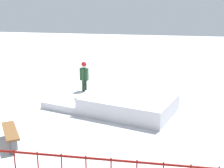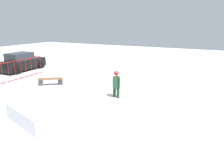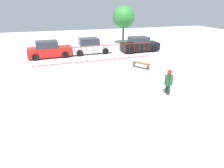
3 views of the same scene
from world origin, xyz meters
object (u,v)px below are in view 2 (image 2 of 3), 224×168
object	(u,v)px
skater	(116,85)
parked_car_black	(22,62)
skateboard	(111,98)
park_bench	(50,80)
skate_ramp	(67,105)

from	to	relation	value
skater	parked_car_black	bearing A→B (deg)	78.01
skateboard	parked_car_black	size ratio (longest dim) A/B	0.20
park_bench	parked_car_black	distance (m)	6.10
skate_ramp	skater	distance (m)	2.66
skateboard	park_bench	bearing A→B (deg)	76.11
skateboard	park_bench	world-z (taller)	park_bench
skater	skateboard	bearing A→B (deg)	61.47
skate_ramp	skateboard	size ratio (longest dim) A/B	7.20
skate_ramp	parked_car_black	bearing A→B (deg)	76.23
skater	skateboard	distance (m)	1.10
skate_ramp	skateboard	world-z (taller)	skate_ramp
skate_ramp	parked_car_black	size ratio (longest dim) A/B	1.42
skateboard	park_bench	size ratio (longest dim) A/B	0.53
parked_car_black	skate_ramp	bearing A→B (deg)	-121.45
skate_ramp	skateboard	distance (m)	2.58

